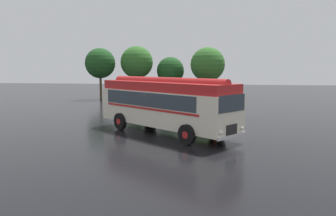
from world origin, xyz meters
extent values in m
plane|color=black|center=(0.00, 0.00, 0.00)|extent=(120.00, 120.00, 0.00)
cube|color=silver|center=(0.03, -0.42, 1.60)|extent=(9.42, 8.12, 2.10)
cube|color=red|center=(0.03, -0.42, 2.93)|extent=(9.14, 7.84, 0.56)
cylinder|color=red|center=(0.03, -0.42, 3.19)|extent=(7.86, 6.31, 0.60)
cube|color=#2D3842|center=(0.57, 0.76, 2.17)|extent=(6.33, 4.95, 0.84)
cube|color=#2D3842|center=(-0.99, -1.23, 2.17)|extent=(6.33, 4.95, 0.84)
cube|color=red|center=(0.65, 0.70, 1.63)|extent=(6.49, 5.06, 0.12)
cube|color=red|center=(-0.91, -1.29, 1.63)|extent=(6.49, 5.06, 0.12)
cube|color=#2D3842|center=(3.98, -3.50, 2.27)|extent=(1.38, 1.76, 0.88)
cube|color=black|center=(3.99, -3.51, 0.90)|extent=(0.60, 0.75, 0.56)
cube|color=silver|center=(4.00, -3.52, 0.57)|extent=(1.54, 1.93, 0.16)
sphere|color=white|center=(4.55, -2.80, 0.87)|extent=(0.22, 0.22, 0.22)
sphere|color=white|center=(3.44, -4.22, 0.87)|extent=(0.22, 0.22, 0.22)
cylinder|color=black|center=(3.27, -1.30, 0.55)|extent=(1.04, 0.90, 1.10)
cylinder|color=red|center=(3.27, -1.30, 0.55)|extent=(0.50, 0.49, 0.39)
cylinder|color=black|center=(1.67, -3.35, 0.55)|extent=(1.04, 0.90, 1.10)
cylinder|color=red|center=(1.67, -3.35, 0.55)|extent=(0.50, 0.49, 0.39)
cylinder|color=black|center=(-1.46, 2.39, 0.55)|extent=(1.04, 0.90, 1.10)
cylinder|color=red|center=(-1.46, 2.39, 0.55)|extent=(0.50, 0.49, 0.39)
cylinder|color=black|center=(-3.06, 0.34, 0.55)|extent=(1.04, 0.90, 1.10)
cylinder|color=red|center=(-3.06, 0.34, 0.55)|extent=(0.50, 0.49, 0.39)
cube|color=#4C5156|center=(-0.75, 13.62, 0.67)|extent=(1.81, 4.24, 0.70)
cube|color=#4C5156|center=(-0.74, 13.77, 1.34)|extent=(1.55, 2.22, 0.64)
cube|color=#2D3842|center=(0.01, 13.75, 1.34)|extent=(0.08, 1.93, 0.50)
cube|color=#2D3842|center=(-1.50, 13.79, 1.34)|extent=(0.08, 1.93, 0.50)
cylinder|color=black|center=(0.10, 12.29, 0.32)|extent=(0.22, 0.65, 0.64)
cylinder|color=black|center=(-1.66, 12.34, 0.32)|extent=(0.22, 0.65, 0.64)
cylinder|color=black|center=(0.17, 14.90, 0.32)|extent=(0.22, 0.65, 0.64)
cylinder|color=black|center=(-1.59, 14.94, 0.32)|extent=(0.22, 0.65, 0.64)
cube|color=maroon|center=(2.14, 14.35, 0.67)|extent=(1.74, 4.21, 0.70)
cube|color=maroon|center=(2.14, 14.50, 1.34)|extent=(1.52, 2.20, 0.64)
cube|color=#2D3842|center=(2.90, 14.51, 1.34)|extent=(0.04, 1.93, 0.50)
cube|color=#2D3842|center=(1.38, 14.50, 1.34)|extent=(0.04, 1.93, 0.50)
cylinder|color=black|center=(3.03, 13.06, 0.32)|extent=(0.21, 0.64, 0.64)
cylinder|color=black|center=(1.28, 13.04, 0.32)|extent=(0.21, 0.64, 0.64)
cylinder|color=black|center=(3.01, 15.66, 0.32)|extent=(0.21, 0.64, 0.64)
cylinder|color=black|center=(1.25, 15.65, 0.32)|extent=(0.21, 0.64, 0.64)
cylinder|color=#4C3823|center=(-11.58, 20.45, 1.59)|extent=(0.29, 0.29, 3.18)
sphere|color=#1E4C1E|center=(-11.58, 20.45, 4.64)|extent=(3.88, 3.88, 3.88)
sphere|color=#1E4C1E|center=(-11.26, 20.34, 4.41)|extent=(2.55, 2.55, 2.55)
cylinder|color=#4C3823|center=(-7.01, 21.51, 1.60)|extent=(0.27, 0.27, 3.19)
sphere|color=#336B28|center=(-7.01, 21.51, 4.77)|extent=(4.20, 4.20, 4.20)
sphere|color=#336B28|center=(-6.78, 21.33, 4.64)|extent=(3.00, 3.00, 3.00)
cylinder|color=#4C3823|center=(-2.69, 22.23, 1.17)|extent=(0.28, 0.28, 2.35)
sphere|color=#1E4C1E|center=(-2.69, 22.23, 3.68)|extent=(3.56, 3.56, 3.56)
sphere|color=#1E4C1E|center=(-3.01, 22.30, 3.88)|extent=(2.45, 2.45, 2.45)
cylinder|color=#4C3823|center=(2.15, 20.84, 1.44)|extent=(0.27, 0.27, 2.88)
sphere|color=#336B28|center=(2.15, 20.84, 4.47)|extent=(4.26, 4.26, 4.26)
sphere|color=#336B28|center=(2.48, 21.24, 4.67)|extent=(2.95, 2.95, 2.95)
cone|color=orange|center=(3.19, -1.49, 0.28)|extent=(0.36, 0.36, 0.55)
camera|label=1|loc=(3.10, -20.33, 4.07)|focal=35.00mm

